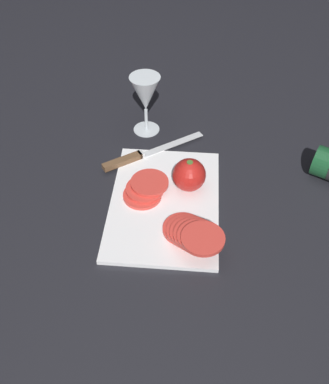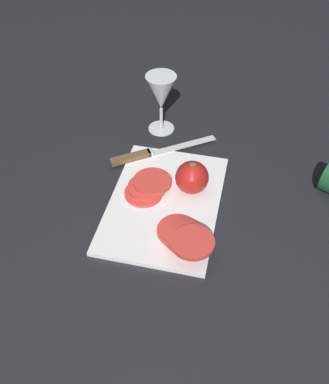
{
  "view_description": "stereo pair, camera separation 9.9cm",
  "coord_description": "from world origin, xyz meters",
  "px_view_note": "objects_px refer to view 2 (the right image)",
  "views": [
    {
      "loc": [
        0.72,
        0.1,
        0.74
      ],
      "look_at": [
        0.02,
        0.04,
        0.04
      ],
      "focal_mm": 42.0,
      "sensor_mm": 36.0,
      "label": 1
    },
    {
      "loc": [
        0.7,
        0.19,
        0.74
      ],
      "look_at": [
        0.02,
        0.04,
        0.04
      ],
      "focal_mm": 42.0,
      "sensor_mm": 36.0,
      "label": 2
    }
  ],
  "objects_px": {
    "whole_tomato": "(192,177)",
    "knife": "(142,155)",
    "wine_glass": "(161,95)",
    "tomato_slice_stack_near": "(185,236)",
    "tomato_slice_stack_far": "(147,187)"
  },
  "relations": [
    {
      "from": "whole_tomato",
      "to": "knife",
      "type": "relative_size",
      "value": 0.32
    },
    {
      "from": "wine_glass",
      "to": "knife",
      "type": "height_order",
      "value": "wine_glass"
    },
    {
      "from": "tomato_slice_stack_near",
      "to": "whole_tomato",
      "type": "bearing_deg",
      "value": -174.67
    },
    {
      "from": "wine_glass",
      "to": "tomato_slice_stack_near",
      "type": "height_order",
      "value": "wine_glass"
    },
    {
      "from": "wine_glass",
      "to": "knife",
      "type": "distance_m",
      "value": 0.16
    },
    {
      "from": "whole_tomato",
      "to": "knife",
      "type": "height_order",
      "value": "whole_tomato"
    },
    {
      "from": "knife",
      "to": "tomato_slice_stack_far",
      "type": "bearing_deg",
      "value": -104.89
    },
    {
      "from": "whole_tomato",
      "to": "tomato_slice_stack_far",
      "type": "xyz_separation_m",
      "value": [
        0.03,
        -0.1,
        -0.03
      ]
    },
    {
      "from": "wine_glass",
      "to": "whole_tomato",
      "type": "relative_size",
      "value": 2.07
    },
    {
      "from": "tomato_slice_stack_near",
      "to": "tomato_slice_stack_far",
      "type": "bearing_deg",
      "value": -139.25
    },
    {
      "from": "knife",
      "to": "whole_tomato",
      "type": "bearing_deg",
      "value": -66.72
    },
    {
      "from": "wine_glass",
      "to": "tomato_slice_stack_near",
      "type": "bearing_deg",
      "value": 19.95
    },
    {
      "from": "whole_tomato",
      "to": "tomato_slice_stack_far",
      "type": "height_order",
      "value": "whole_tomato"
    },
    {
      "from": "whole_tomato",
      "to": "knife",
      "type": "xyz_separation_m",
      "value": [
        -0.09,
        -0.14,
        -0.03
      ]
    },
    {
      "from": "wine_glass",
      "to": "tomato_slice_stack_far",
      "type": "xyz_separation_m",
      "value": [
        0.25,
        0.02,
        -0.09
      ]
    }
  ]
}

